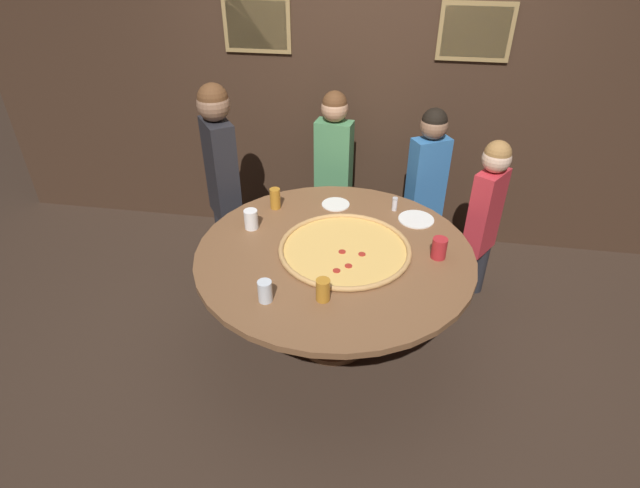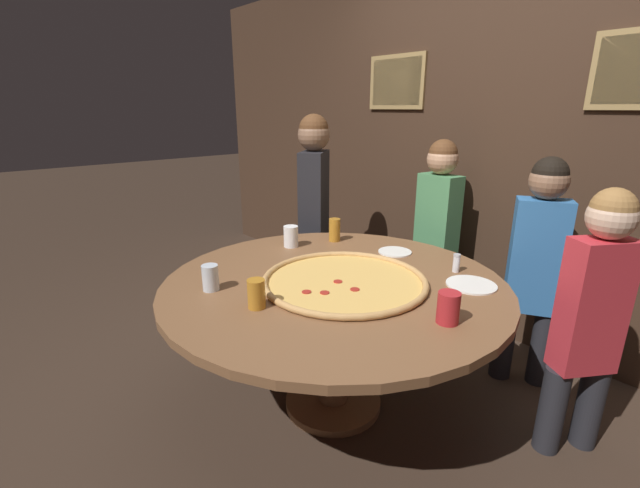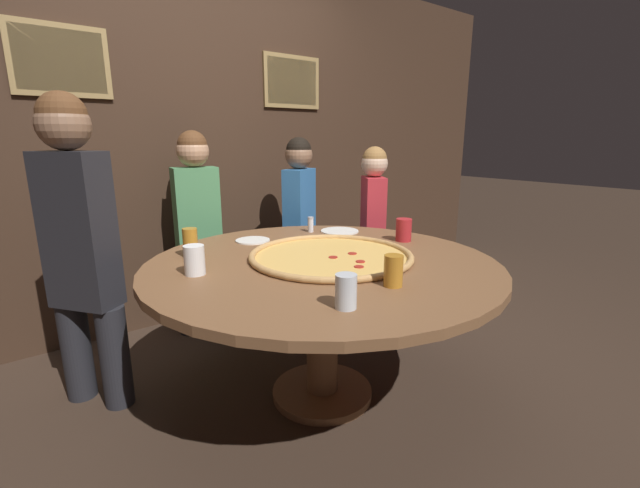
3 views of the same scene
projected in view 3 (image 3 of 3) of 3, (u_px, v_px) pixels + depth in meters
name	position (u px, v px, depth m)	size (l,w,h in m)	color
ground_plane	(322.00, 395.00, 2.26)	(24.00, 24.00, 0.00)	#38281E
back_wall	(197.00, 140.00, 3.06)	(6.40, 0.08, 2.60)	#3D281C
dining_table	(322.00, 284.00, 2.11)	(1.71, 1.71, 0.74)	brown
giant_pizza	(331.00, 255.00, 2.12)	(0.81, 0.81, 0.03)	#EAB75B
drink_cup_centre_back	(346.00, 291.00, 1.49)	(0.08, 0.08, 0.12)	silver
drink_cup_by_shaker	(190.00, 243.00, 2.13)	(0.07, 0.07, 0.15)	#BC7A23
drink_cup_near_right	(194.00, 260.00, 1.86)	(0.09, 0.09, 0.13)	white
drink_cup_far_right	(393.00, 271.00, 1.71)	(0.08, 0.08, 0.13)	#BC7A23
drink_cup_near_left	(404.00, 230.00, 2.46)	(0.09, 0.09, 0.13)	#B22328
white_plate_near_front	(340.00, 231.00, 2.72)	(0.24, 0.24, 0.01)	white
white_plate_left_side	(253.00, 240.00, 2.47)	(0.20, 0.20, 0.01)	white
condiment_shaker	(311.00, 224.00, 2.70)	(0.04, 0.04, 0.10)	silver
diner_side_left	(79.00, 238.00, 2.01)	(0.34, 0.39, 1.52)	#232328
diner_centre_back	(373.00, 222.00, 3.14)	(0.27, 0.33, 1.26)	#232328
diner_side_right	(300.00, 216.00, 3.18)	(0.35, 0.27, 1.33)	#232328
diner_far_right	(198.00, 222.00, 2.85)	(0.35, 0.20, 1.37)	#232328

